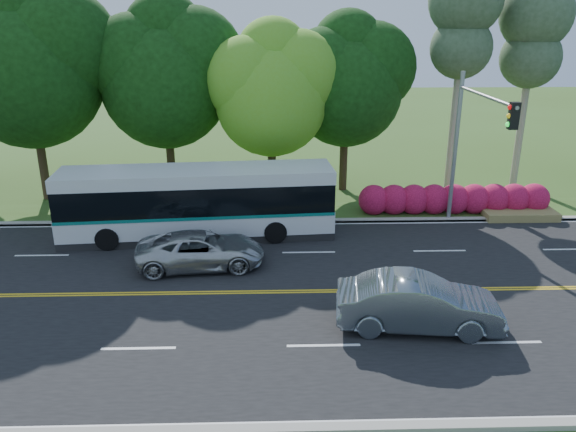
{
  "coord_description": "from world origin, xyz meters",
  "views": [
    {
      "loc": [
        -1.98,
        -17.93,
        9.31
      ],
      "look_at": [
        -1.41,
        2.0,
        2.17
      ],
      "focal_mm": 35.0,
      "sensor_mm": 36.0,
      "label": 1
    }
  ],
  "objects_px": {
    "transit_bus": "(198,203)",
    "sedan": "(418,303)",
    "traffic_signal": "(472,132)",
    "suv": "(201,250)"
  },
  "relations": [
    {
      "from": "transit_bus",
      "to": "sedan",
      "type": "distance_m",
      "value": 11.22
    },
    {
      "from": "traffic_signal",
      "to": "suv",
      "type": "height_order",
      "value": "traffic_signal"
    },
    {
      "from": "sedan",
      "to": "suv",
      "type": "distance_m",
      "value": 8.76
    },
    {
      "from": "traffic_signal",
      "to": "suv",
      "type": "distance_m",
      "value": 12.37
    },
    {
      "from": "sedan",
      "to": "traffic_signal",
      "type": "bearing_deg",
      "value": -20.27
    },
    {
      "from": "transit_bus",
      "to": "suv",
      "type": "height_order",
      "value": "transit_bus"
    },
    {
      "from": "traffic_signal",
      "to": "sedan",
      "type": "relative_size",
      "value": 1.37
    },
    {
      "from": "traffic_signal",
      "to": "suv",
      "type": "bearing_deg",
      "value": -164.5
    },
    {
      "from": "sedan",
      "to": "suv",
      "type": "height_order",
      "value": "sedan"
    },
    {
      "from": "traffic_signal",
      "to": "suv",
      "type": "xyz_separation_m",
      "value": [
        -11.29,
        -3.13,
        -3.96
      ]
    }
  ]
}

